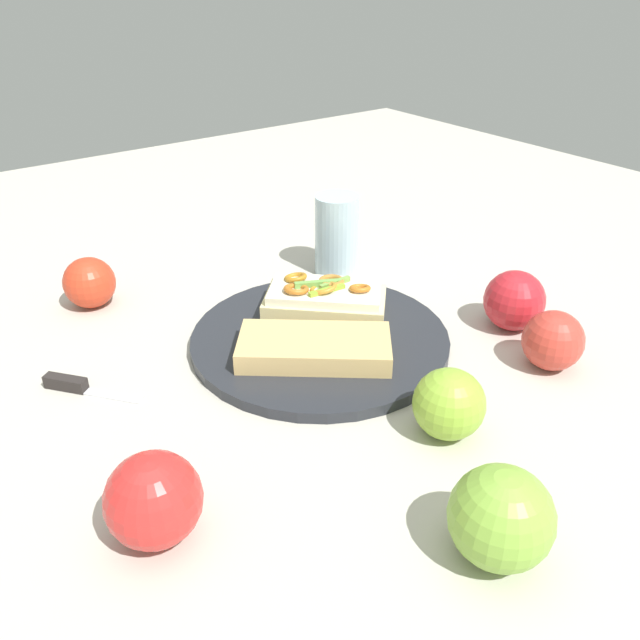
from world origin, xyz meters
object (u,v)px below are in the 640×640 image
Objects in this scene: plate at (320,339)px; apple_4 at (501,517)px; apple_0 at (89,283)px; apple_1 at (553,340)px; apple_3 at (514,300)px; bread_slice_side at (314,347)px; drinking_glass at (337,235)px; apple_2 at (450,404)px; apple_5 at (154,500)px; sandwich at (325,300)px; knife at (77,386)px.

plate is 0.35m from apple_4.
apple_1 is at bearing -141.06° from apple_0.
apple_1 is 0.91× the size of apple_3.
bread_slice_side reaches higher than plate.
apple_2 is at bearing 158.68° from drinking_glass.
apple_1 reaches higher than plate.
apple_2 is at bearing -39.81° from bread_slice_side.
bread_slice_side is 0.28m from apple_5.
sandwich is 0.38m from apple_5.
knife is at bearing 73.75° from plate.
apple_0 is 0.60m from apple_1.
plate is at bearing 84.75° from bread_slice_side.
drinking_glass is (0.12, -0.11, 0.03)m from sandwich.
drinking_glass is (-0.11, -0.33, 0.02)m from apple_0.
bread_slice_side is 2.52× the size of apple_0.
sandwich is at bearing -16.78° from apple_4.
apple_3 is (-0.11, -0.22, 0.03)m from plate.
plate is 0.33m from apple_0.
apple_3 reaches higher than apple_0.
apple_4 is 0.85× the size of knife.
sandwich is 0.24m from apple_3.
apple_2 is at bearing -179.78° from plate.
knife is at bearing -3.08° from apple_5.
sandwich is 1.71× the size of knife.
bread_slice_side is 0.31m from apple_4.
apple_0 is at bearing 10.38° from apple_4.
apple_2 is 0.29m from apple_5.
apple_5 is (-0.16, 0.29, 0.03)m from plate.
plate is 2.66× the size of drinking_glass.
apple_4 is at bearing -130.81° from apple_5.
apple_5 is (0.04, 0.47, 0.00)m from apple_1.
apple_1 is 0.36m from drinking_glass.
apple_1 is at bearing -94.40° from apple_5.
apple_2 is 0.94× the size of apple_3.
bread_slice_side is 0.27m from apple_3.
apple_0 is 0.99× the size of apple_1.
apple_0 is 0.44m from apple_5.
plate is at bearing 62.83° from apple_3.
knife is (0.28, 0.46, -0.03)m from apple_1.
apple_2 reaches higher than knife.
apple_3 is (0.09, -0.04, 0.00)m from apple_1.
apple_1 is 0.54m from knife.
apple_2 is 0.87× the size of apple_4.
plate is 3.97× the size of apple_5.
apple_4 reaches higher than bread_slice_side.
apple_1 is at bearing 156.50° from apple_3.
drinking_glass is at bearing -24.25° from apple_4.
bread_slice_side is at bearing -152.71° from apple_0.
apple_5 is (-0.20, 0.32, 0.01)m from sandwich.
apple_5 is at bearing 126.22° from drinking_glass.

